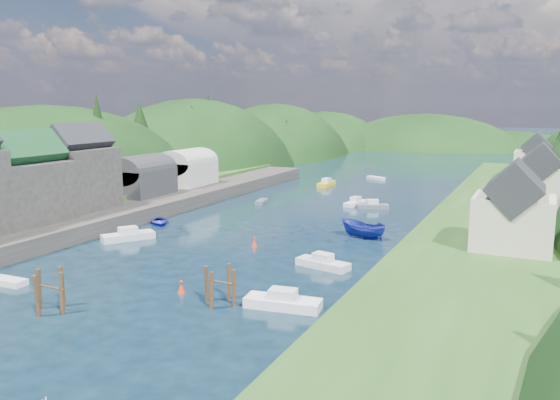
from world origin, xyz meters
The scene contains 14 objects.
ground centered at (0.00, 50.00, 0.00)m, with size 600.00×600.00×0.00m, color black.
hillside_left centered at (-45.00, 75.00, -8.03)m, with size 44.00×245.56×52.00m.
far_hills centered at (1.22, 174.01, -10.80)m, with size 103.00×68.00×44.00m.
hill_trees centered at (0.23, 65.28, 11.14)m, with size 90.80×151.65×12.69m.
quay_left centered at (-24.00, 20.00, 1.00)m, with size 12.00×110.00×2.00m, color #2D2B28.
terrace_left_grass centered at (-31.00, 20.00, 1.25)m, with size 12.00×110.00×2.50m, color #234719.
boat_sheds centered at (-26.00, 39.00, 5.27)m, with size 7.00×21.00×7.50m.
terrace_right centered at (25.00, 40.00, 1.20)m, with size 16.00×120.00×2.40m, color #234719.
right_bank_cottages centered at (28.00, 48.33, 5.84)m, with size 9.00×59.24×8.41m.
piling_cluster_near centered at (-4.42, -3.73, 1.36)m, with size 2.93×2.76×3.86m.
piling_cluster_far centered at (6.56, 3.38, 1.23)m, with size 3.11×2.91×3.61m.
channel_buoy_near centered at (2.24, 4.06, 0.48)m, with size 0.70×0.70×1.10m.
channel_buoy_far centered at (0.64, 20.07, 0.48)m, with size 0.70×0.70×1.10m.
moored_boats centered at (-0.53, 19.71, 0.64)m, with size 33.77×97.89×2.25m.
Camera 1 is at (29.04, -32.20, 15.99)m, focal length 35.00 mm.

